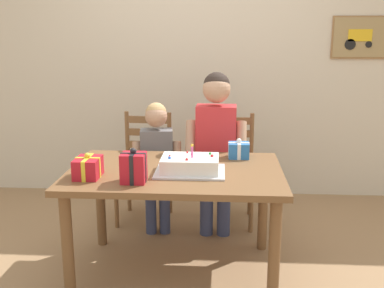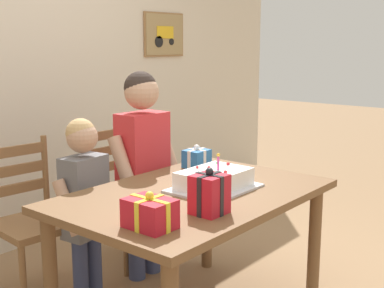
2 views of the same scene
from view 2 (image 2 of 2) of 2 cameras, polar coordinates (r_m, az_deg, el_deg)
The scene contains 10 objects.
back_wall at distance 3.82m, azimuth -19.74°, elevation 7.89°, with size 6.40×0.11×2.60m.
dining_table at distance 2.67m, azimuth 0.16°, elevation -7.24°, with size 1.38×0.93×0.73m.
birthday_cake at distance 2.67m, azimuth 2.46°, elevation -4.02°, with size 0.44×0.34×0.19m.
gift_box_red_large at distance 2.13m, azimuth -4.67°, elevation -7.63°, with size 0.15×0.21×0.16m.
gift_box_beside_cake at distance 2.29m, azimuth 1.93°, elevation -5.54°, with size 0.15×0.14×0.21m.
gift_box_corner_small at distance 3.13m, azimuth 0.52°, elevation -1.60°, with size 0.15×0.13×0.14m.
chair_left at distance 3.15m, azimuth -17.31°, elevation -8.01°, with size 0.45×0.45×0.92m.
chair_right at distance 3.57m, azimuth -7.60°, elevation -5.34°, with size 0.43×0.43×0.92m.
child_older at distance 3.20m, azimuth -5.43°, elevation -1.15°, with size 0.47×0.27×1.31m.
child_younger at distance 2.94m, azimuth -11.76°, elevation -5.35°, with size 0.40×0.24×1.07m.
Camera 2 is at (-1.96, -1.60, 1.47)m, focal length 48.35 mm.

